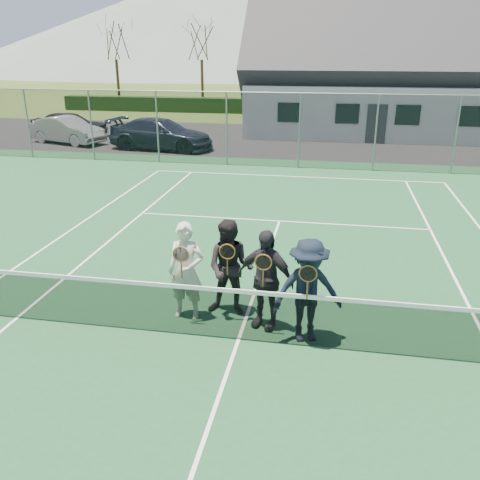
{
  "coord_description": "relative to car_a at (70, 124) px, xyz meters",
  "views": [
    {
      "loc": [
        1.36,
        -7.31,
        4.63
      ],
      "look_at": [
        -0.25,
        1.5,
        1.25
      ],
      "focal_mm": 38.0,
      "sensor_mm": 36.0,
      "label": 1
    }
  ],
  "objects": [
    {
      "name": "perimeter_fence",
      "position": [
        13.14,
        -5.75,
        0.83
      ],
      "size": [
        30.07,
        0.07,
        3.02
      ],
      "color": "slate",
      "rests_on": "ground"
    },
    {
      "name": "tarmac_carpark",
      "position": [
        9.14,
        0.75,
        -0.69
      ],
      "size": [
        40.0,
        12.0,
        0.01
      ],
      "primitive_type": "cube",
      "color": "black",
      "rests_on": "ground"
    },
    {
      "name": "car_b",
      "position": [
        0.91,
        -2.01,
        -0.02
      ],
      "size": [
        4.37,
        2.66,
        1.36
      ],
      "primitive_type": "imported",
      "rotation": [
        0.0,
        0.0,
        1.25
      ],
      "color": "gray",
      "rests_on": "ground"
    },
    {
      "name": "player_a",
      "position": [
        12.07,
        -18.6,
        0.23
      ],
      "size": [
        0.67,
        0.51,
        1.8
      ],
      "color": "beige",
      "rests_on": "court_surface"
    },
    {
      "name": "player_c",
      "position": [
        13.5,
        -18.69,
        0.22
      ],
      "size": [
        1.14,
        0.75,
        1.8
      ],
      "color": "#242328",
      "rests_on": "court_surface"
    },
    {
      "name": "tree_c",
      "position": [
        15.14,
        13.75,
        5.1
      ],
      "size": [
        3.2,
        3.2,
        7.77
      ],
      "color": "#332112",
      "rests_on": "ground"
    },
    {
      "name": "court_surface",
      "position": [
        13.14,
        -19.25,
        -0.69
      ],
      "size": [
        30.0,
        30.0,
        0.02
      ],
      "primitive_type": "cube",
      "color": "#1C4C2B",
      "rests_on": "ground"
    },
    {
      "name": "tree_b",
      "position": [
        4.14,
        13.75,
        5.1
      ],
      "size": [
        3.2,
        3.2,
        7.77
      ],
      "color": "#3D2916",
      "rests_on": "ground"
    },
    {
      "name": "hedge_row",
      "position": [
        13.14,
        12.75,
        -0.15
      ],
      "size": [
        40.0,
        1.2,
        1.1
      ],
      "primitive_type": "cube",
      "color": "black",
      "rests_on": "ground"
    },
    {
      "name": "player_d",
      "position": [
        14.25,
        -19.01,
        0.22
      ],
      "size": [
        1.32,
        1.0,
        1.8
      ],
      "color": "black",
      "rests_on": "court_surface"
    },
    {
      "name": "car_c",
      "position": [
        6.25,
        -2.74,
        0.04
      ],
      "size": [
        5.32,
        2.68,
        1.48
      ],
      "primitive_type": "imported",
      "rotation": [
        0.0,
        0.0,
        1.45
      ],
      "color": "black",
      "rests_on": "ground"
    },
    {
      "name": "tree_a",
      "position": [
        -2.86,
        13.75,
        5.1
      ],
      "size": [
        3.2,
        3.2,
        7.77
      ],
      "color": "#352213",
      "rests_on": "ground"
    },
    {
      "name": "hill_centre",
      "position": [
        33.14,
        75.75,
        10.3
      ],
      "size": [
        120.0,
        120.0,
        22.0
      ],
      "primitive_type": "cone",
      "color": "slate",
      "rests_on": "ground"
    },
    {
      "name": "court_markings",
      "position": [
        13.14,
        -19.25,
        -0.67
      ],
      "size": [
        11.03,
        23.83,
        0.01
      ],
      "color": "white",
      "rests_on": "court_surface"
    },
    {
      "name": "car_a",
      "position": [
        0.0,
        0.0,
        0.0
      ],
      "size": [
        4.26,
        2.13,
        1.39
      ],
      "primitive_type": "imported",
      "rotation": [
        0.0,
        0.0,
        1.69
      ],
      "color": "black",
      "rests_on": "ground"
    },
    {
      "name": "ground",
      "position": [
        13.14,
        0.75,
        -0.7
      ],
      "size": [
        220.0,
        220.0,
        0.0
      ],
      "primitive_type": "plane",
      "color": "#364C1B",
      "rests_on": "ground"
    },
    {
      "name": "hill_west",
      "position": [
        -11.86,
        75.75,
        8.3
      ],
      "size": [
        110.0,
        110.0,
        18.0
      ],
      "primitive_type": "cone",
      "color": "slate",
      "rests_on": "ground"
    },
    {
      "name": "clubhouse",
      "position": [
        17.14,
        4.75,
        3.29
      ],
      "size": [
        15.6,
        8.2,
        7.7
      ],
      "color": "silver",
      "rests_on": "ground"
    },
    {
      "name": "player_b",
      "position": [
        12.82,
        -18.34,
        0.22
      ],
      "size": [
        0.89,
        0.71,
        1.8
      ],
      "color": "black",
      "rests_on": "court_surface"
    },
    {
      "name": "tennis_net",
      "position": [
        13.14,
        -19.25,
        -0.16
      ],
      "size": [
        11.68,
        0.08,
        1.1
      ],
      "color": "slate",
      "rests_on": "ground"
    }
  ]
}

